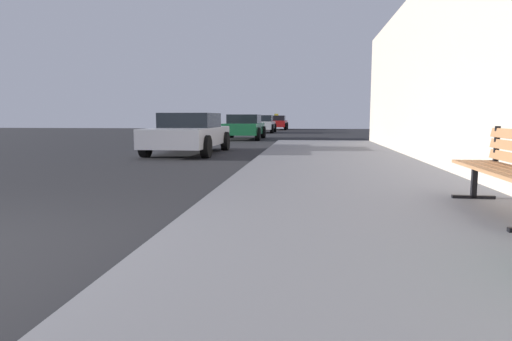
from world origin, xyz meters
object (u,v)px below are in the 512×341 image
at_px(car_green, 244,127).
at_px(car_blue, 277,122).
at_px(car_red, 276,122).
at_px(car_silver, 189,133).
at_px(car_white, 262,124).

relative_size(car_green, car_blue, 0.92).
relative_size(car_green, car_red, 0.91).
relative_size(car_red, car_blue, 1.01).
xyz_separation_m(car_silver, car_red, (0.82, 26.31, 0.00)).
distance_m(car_white, car_blue, 15.56).
height_order(car_green, car_red, car_red).
relative_size(car_green, car_white, 1.01).
distance_m(car_silver, car_blue, 34.20).
relative_size(car_silver, car_green, 1.11).
distance_m(car_green, car_white, 9.66).
bearing_deg(car_red, car_silver, 88.22).
distance_m(car_silver, car_white, 18.64).
bearing_deg(car_silver, car_white, -90.96).
bearing_deg(car_silver, car_red, -91.78).
bearing_deg(car_white, car_silver, 89.04).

